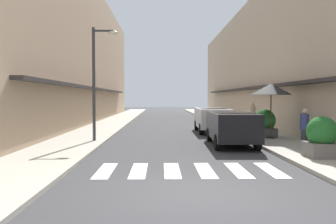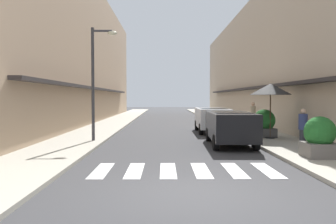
{
  "view_description": "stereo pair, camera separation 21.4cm",
  "coord_description": "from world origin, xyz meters",
  "px_view_note": "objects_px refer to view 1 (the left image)",
  "views": [
    {
      "loc": [
        -0.8,
        -7.53,
        2.08
      ],
      "look_at": [
        -0.36,
        13.4,
        1.24
      ],
      "focal_mm": 37.55,
      "sensor_mm": 36.0,
      "label": 1
    },
    {
      "loc": [
        -0.58,
        -7.53,
        2.08
      ],
      "look_at": [
        -0.36,
        13.4,
        1.24
      ],
      "focal_mm": 37.55,
      "sensor_mm": 36.0,
      "label": 2
    }
  ],
  "objects_px": {
    "pedestrian_walking_near": "(304,128)",
    "pedestrian_walking_far": "(253,116)",
    "street_lamp": "(98,71)",
    "parked_car_mid": "(212,117)",
    "planter_corner": "(322,137)",
    "cafe_umbrella": "(271,90)",
    "planter_midblock": "(264,124)",
    "parked_car_near": "(231,124)"
  },
  "relations": [
    {
      "from": "planter_corner",
      "to": "pedestrian_walking_near",
      "type": "bearing_deg",
      "value": 84.76
    },
    {
      "from": "parked_car_mid",
      "to": "pedestrian_walking_far",
      "type": "bearing_deg",
      "value": -21.25
    },
    {
      "from": "street_lamp",
      "to": "pedestrian_walking_near",
      "type": "xyz_separation_m",
      "value": [
        8.39,
        -2.89,
        -2.37
      ]
    },
    {
      "from": "parked_car_mid",
      "to": "pedestrian_walking_near",
      "type": "distance_m",
      "value": 8.15
    },
    {
      "from": "planter_corner",
      "to": "pedestrian_walking_near",
      "type": "distance_m",
      "value": 1.85
    },
    {
      "from": "parked_car_mid",
      "to": "planter_corner",
      "type": "height_order",
      "value": "planter_corner"
    },
    {
      "from": "planter_midblock",
      "to": "pedestrian_walking_near",
      "type": "xyz_separation_m",
      "value": [
        0.29,
        -4.21,
        0.14
      ]
    },
    {
      "from": "planter_corner",
      "to": "street_lamp",
      "type": "bearing_deg",
      "value": 150.12
    },
    {
      "from": "parked_car_near",
      "to": "pedestrian_walking_near",
      "type": "height_order",
      "value": "pedestrian_walking_near"
    },
    {
      "from": "parked_car_near",
      "to": "pedestrian_walking_far",
      "type": "distance_m",
      "value": 5.46
    },
    {
      "from": "cafe_umbrella",
      "to": "pedestrian_walking_far",
      "type": "distance_m",
      "value": 3.51
    },
    {
      "from": "parked_car_near",
      "to": "planter_corner",
      "type": "distance_m",
      "value": 4.39
    },
    {
      "from": "pedestrian_walking_near",
      "to": "pedestrian_walking_far",
      "type": "height_order",
      "value": "pedestrian_walking_far"
    },
    {
      "from": "pedestrian_walking_near",
      "to": "pedestrian_walking_far",
      "type": "bearing_deg",
      "value": -146.64
    },
    {
      "from": "planter_midblock",
      "to": "pedestrian_walking_far",
      "type": "relative_size",
      "value": 0.8
    },
    {
      "from": "parked_car_near",
      "to": "pedestrian_walking_near",
      "type": "xyz_separation_m",
      "value": [
        2.42,
        -1.93,
        0.01
      ]
    },
    {
      "from": "planter_midblock",
      "to": "pedestrian_walking_far",
      "type": "bearing_deg",
      "value": 87.69
    },
    {
      "from": "planter_midblock",
      "to": "pedestrian_walking_near",
      "type": "relative_size",
      "value": 0.89
    },
    {
      "from": "cafe_umbrella",
      "to": "parked_car_near",
      "type": "bearing_deg",
      "value": -142.01
    },
    {
      "from": "parked_car_near",
      "to": "planter_midblock",
      "type": "xyz_separation_m",
      "value": [
        2.13,
        2.29,
        -0.13
      ]
    },
    {
      "from": "parked_car_near",
      "to": "planter_midblock",
      "type": "height_order",
      "value": "planter_midblock"
    },
    {
      "from": "parked_car_mid",
      "to": "planter_midblock",
      "type": "height_order",
      "value": "planter_midblock"
    },
    {
      "from": "pedestrian_walking_near",
      "to": "planter_corner",
      "type": "bearing_deg",
      "value": 26.65
    },
    {
      "from": "pedestrian_walking_far",
      "to": "planter_midblock",
      "type": "bearing_deg",
      "value": -166.69
    },
    {
      "from": "parked_car_near",
      "to": "cafe_umbrella",
      "type": "height_order",
      "value": "cafe_umbrella"
    },
    {
      "from": "cafe_umbrella",
      "to": "parked_car_mid",
      "type": "bearing_deg",
      "value": 119.37
    },
    {
      "from": "parked_car_near",
      "to": "parked_car_mid",
      "type": "relative_size",
      "value": 1.01
    },
    {
      "from": "planter_corner",
      "to": "planter_midblock",
      "type": "distance_m",
      "value": 6.05
    },
    {
      "from": "parked_car_mid",
      "to": "planter_midblock",
      "type": "distance_m",
      "value": 4.16
    },
    {
      "from": "parked_car_near",
      "to": "street_lamp",
      "type": "distance_m",
      "value": 6.49
    },
    {
      "from": "parked_car_mid",
      "to": "street_lamp",
      "type": "distance_m",
      "value": 8.08
    },
    {
      "from": "cafe_umbrella",
      "to": "pedestrian_walking_near",
      "type": "xyz_separation_m",
      "value": [
        0.13,
        -3.72,
        -1.56
      ]
    },
    {
      "from": "cafe_umbrella",
      "to": "pedestrian_walking_far",
      "type": "bearing_deg",
      "value": 90.83
    },
    {
      "from": "pedestrian_walking_near",
      "to": "street_lamp",
      "type": "bearing_deg",
      "value": -77.11
    },
    {
      "from": "cafe_umbrella",
      "to": "pedestrian_walking_near",
      "type": "distance_m",
      "value": 4.03
    },
    {
      "from": "street_lamp",
      "to": "planter_corner",
      "type": "bearing_deg",
      "value": -29.88
    },
    {
      "from": "parked_car_mid",
      "to": "pedestrian_walking_far",
      "type": "xyz_separation_m",
      "value": [
        2.24,
        -0.87,
        0.11
      ]
    },
    {
      "from": "parked_car_mid",
      "to": "pedestrian_walking_near",
      "type": "bearing_deg",
      "value": -72.73
    },
    {
      "from": "parked_car_near",
      "to": "pedestrian_walking_near",
      "type": "bearing_deg",
      "value": -38.57
    },
    {
      "from": "parked_car_near",
      "to": "parked_car_mid",
      "type": "bearing_deg",
      "value": 90.0
    },
    {
      "from": "parked_car_mid",
      "to": "street_lamp",
      "type": "relative_size",
      "value": 0.86
    },
    {
      "from": "parked_car_near",
      "to": "cafe_umbrella",
      "type": "xyz_separation_m",
      "value": [
        2.29,
        1.79,
        1.57
      ]
    }
  ]
}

